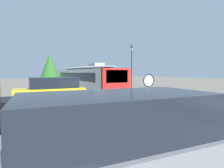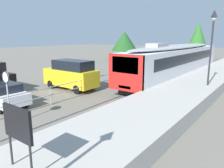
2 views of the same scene
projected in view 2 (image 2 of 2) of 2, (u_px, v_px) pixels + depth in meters
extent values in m
plane|color=#6B665B|center=(134.00, 81.00, 21.92)|extent=(160.00, 160.00, 0.00)
cube|color=#6B665B|center=(161.00, 85.00, 20.15)|extent=(3.20, 60.00, 0.06)
cube|color=slate|center=(154.00, 83.00, 20.56)|extent=(0.08, 60.00, 0.08)
cube|color=slate|center=(169.00, 85.00, 19.71)|extent=(0.08, 60.00, 0.08)
cube|color=silver|center=(177.00, 61.00, 22.65)|extent=(2.80, 19.90, 2.55)
cube|color=red|center=(126.00, 73.00, 14.96)|extent=(2.80, 0.24, 2.55)
cube|color=black|center=(125.00, 65.00, 14.78)|extent=(2.13, 0.08, 1.12)
cube|color=black|center=(178.00, 57.00, 22.56)|extent=(2.82, 16.71, 0.92)
ellipsoid|color=#9EA0A5|center=(178.00, 47.00, 22.33)|extent=(2.69, 19.10, 0.44)
cube|color=#9EA0A5|center=(157.00, 45.00, 18.39)|extent=(1.10, 2.20, 0.36)
cube|color=#EAE5C6|center=(125.00, 87.00, 15.12)|extent=(1.00, 0.10, 0.20)
cube|color=black|center=(141.00, 88.00, 17.09)|extent=(2.24, 3.20, 0.55)
cube|color=black|center=(197.00, 67.00, 28.87)|extent=(2.24, 3.20, 0.55)
cube|color=#A8A59E|center=(198.00, 85.00, 18.15)|extent=(3.90, 60.00, 0.90)
cylinder|color=#232328|center=(210.00, 54.00, 15.57)|extent=(0.12, 0.12, 4.60)
pyramid|color=#232328|center=(214.00, 13.00, 14.97)|extent=(0.34, 0.34, 0.50)
sphere|color=silver|center=(214.00, 18.00, 15.04)|extent=(0.24, 0.24, 0.24)
cylinder|color=#232328|center=(11.00, 150.00, 5.99)|extent=(0.06, 0.06, 0.90)
cylinder|color=#232328|center=(31.00, 161.00, 5.43)|extent=(0.06, 0.06, 0.90)
cube|color=black|center=(17.00, 123.00, 5.52)|extent=(1.20, 0.08, 0.90)
cylinder|color=#9EA0A5|center=(9.00, 105.00, 10.78)|extent=(0.07, 0.07, 2.20)
cylinder|color=white|center=(6.00, 77.00, 10.47)|extent=(0.60, 0.03, 0.60)
torus|color=black|center=(5.00, 77.00, 10.46)|extent=(0.61, 0.05, 0.61)
cube|color=#9EA0A5|center=(50.00, 87.00, 14.03)|extent=(0.05, 36.00, 0.05)
cube|color=#9EA0A5|center=(51.00, 95.00, 14.14)|extent=(0.05, 36.00, 0.05)
cylinder|color=#9EA0A5|center=(51.00, 96.00, 14.16)|extent=(0.06, 0.06, 1.25)
cylinder|color=#9EA0A5|center=(126.00, 76.00, 21.18)|extent=(0.06, 0.06, 1.25)
cylinder|color=#9EA0A5|center=(164.00, 66.00, 28.21)|extent=(0.06, 0.06, 1.25)
cube|color=white|center=(3.00, 96.00, 13.95)|extent=(4.07, 1.93, 0.72)
cube|color=black|center=(4.00, 87.00, 13.66)|extent=(2.06, 1.63, 0.50)
cylinder|color=black|center=(6.00, 95.00, 15.43)|extent=(0.63, 0.23, 0.62)
cylinder|color=black|center=(0.00, 109.00, 12.62)|extent=(0.63, 0.23, 0.62)
cylinder|color=black|center=(25.00, 102.00, 13.79)|extent=(0.63, 0.23, 0.62)
cylinder|color=black|center=(10.00, 90.00, 16.91)|extent=(0.73, 0.27, 0.72)
cube|color=gold|center=(71.00, 77.00, 18.44)|extent=(4.91, 1.97, 1.35)
cube|color=black|center=(73.00, 65.00, 18.04)|extent=(3.41, 1.73, 0.80)
cylinder|color=black|center=(51.00, 84.00, 18.86)|extent=(0.72, 0.24, 0.72)
cylinder|color=black|center=(66.00, 81.00, 20.20)|extent=(0.72, 0.24, 0.72)
cylinder|color=black|center=(77.00, 89.00, 16.98)|extent=(0.72, 0.24, 0.72)
cylinder|color=black|center=(92.00, 86.00, 18.31)|extent=(0.72, 0.24, 0.72)
cylinder|color=brown|center=(124.00, 56.00, 40.98)|extent=(0.36, 0.36, 1.84)
cone|color=#1E4C1E|center=(125.00, 41.00, 40.40)|extent=(4.95, 4.95, 3.59)
cylinder|color=brown|center=(196.00, 59.00, 35.77)|extent=(0.36, 0.36, 1.70)
cone|color=#286023|center=(198.00, 38.00, 35.05)|extent=(3.79, 3.79, 5.04)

